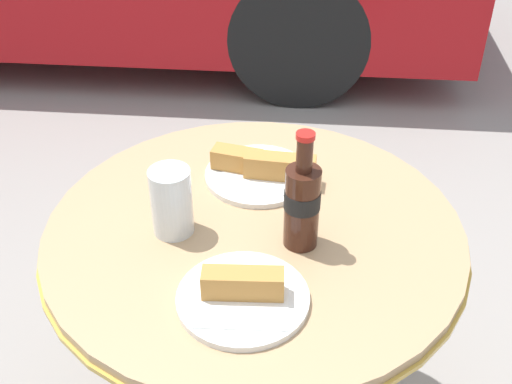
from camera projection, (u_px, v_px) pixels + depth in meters
bistro_table at (254, 281)px, 1.31m from camera, size 0.81×0.81×0.68m
cola_bottle_left at (302, 202)px, 1.13m from camera, size 0.07×0.07×0.23m
drinking_glass at (172, 204)px, 1.18m from camera, size 0.08×0.08×0.13m
lunch_plate_near at (260, 170)px, 1.34m from camera, size 0.23×0.23×0.06m
lunch_plate_far at (244, 294)px, 1.05m from camera, size 0.22×0.22×0.06m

